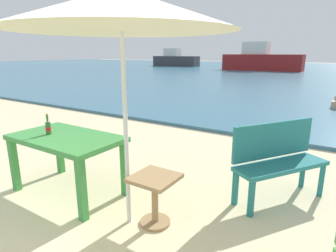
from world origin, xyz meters
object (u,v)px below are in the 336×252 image
at_px(bench_teal_center, 278,157).
at_px(picnic_table_green, 67,144).
at_px(boat_ferry, 175,60).
at_px(boat_barge, 261,60).
at_px(beer_bottle_amber, 48,127).
at_px(side_table_wood, 155,193).
at_px(patio_umbrella, 121,10).

bearing_deg(bench_teal_center, picnic_table_green, -150.38).
height_order(boat_ferry, boat_barge, boat_barge).
xyz_separation_m(beer_bottle_amber, boat_barge, (-4.62, 26.97, 0.21)).
relative_size(side_table_wood, boat_barge, 0.07).
bearing_deg(patio_umbrella, beer_bottle_amber, 178.74).
relative_size(patio_umbrella, boat_ferry, 0.37).
xyz_separation_m(picnic_table_green, boat_barge, (-4.86, 26.91, 0.42)).
relative_size(beer_bottle_amber, side_table_wood, 0.49).
xyz_separation_m(side_table_wood, boat_ferry, (-18.32, 30.48, 0.54)).
bearing_deg(beer_bottle_amber, boat_ferry, 118.73).
xyz_separation_m(bench_teal_center, boat_ferry, (-19.25, 29.23, 0.35)).
xyz_separation_m(beer_bottle_amber, boat_ferry, (-16.76, 30.58, 0.04)).
bearing_deg(boat_barge, patio_umbrella, -77.62).
distance_m(picnic_table_green, beer_bottle_amber, 0.32).
bearing_deg(picnic_table_green, boat_barge, 100.24).
height_order(beer_bottle_amber, side_table_wood, beer_bottle_amber).
bearing_deg(boat_barge, boat_ferry, 163.47).
height_order(patio_umbrella, bench_teal_center, patio_umbrella).
relative_size(side_table_wood, bench_teal_center, 0.45).
relative_size(picnic_table_green, side_table_wood, 2.59).
relative_size(beer_bottle_amber, patio_umbrella, 0.12).
relative_size(beer_bottle_amber, boat_ferry, 0.04).
bearing_deg(beer_bottle_amber, patio_umbrella, -1.26).
bearing_deg(picnic_table_green, beer_bottle_amber, -164.39).
bearing_deg(picnic_table_green, boat_ferry, 119.13).
xyz_separation_m(boat_ferry, boat_barge, (12.14, -3.60, 0.17)).
bearing_deg(boat_ferry, patio_umbrella, -59.44).
bearing_deg(patio_umbrella, boat_ferry, 120.56).
distance_m(boat_ferry, boat_barge, 12.67).
bearing_deg(bench_teal_center, side_table_wood, -126.55).
relative_size(bench_teal_center, boat_ferry, 0.19).
distance_m(side_table_wood, boat_barge, 27.59).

